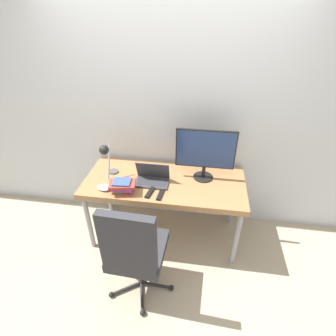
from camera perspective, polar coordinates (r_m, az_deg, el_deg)
name	(u,v)px	position (r m, az deg, el deg)	size (l,w,h in m)	color
ground_plane	(160,258)	(2.96, -1.84, -18.97)	(12.00, 12.00, 0.00)	tan
wall_back	(170,116)	(2.80, 0.53, 11.35)	(8.00, 0.05, 2.60)	silver
desk	(164,186)	(2.72, -0.78, -3.85)	(1.64, 0.72, 0.76)	#996B42
laptop	(152,178)	(2.64, -3.48, -2.27)	(0.34, 0.20, 0.21)	#38383D
monitor	(205,152)	(2.60, 8.13, 3.52)	(0.59, 0.20, 0.54)	black
desk_lamp	(106,155)	(2.62, -13.33, 2.85)	(0.10, 0.26, 0.41)	#4C4C51
office_chair	(134,250)	(2.26, -7.31, -17.19)	(0.59, 0.61, 1.09)	black
book_stack	(123,186)	(2.53, -9.85, -3.97)	(0.27, 0.20, 0.12)	#B2382D
tv_remote	(150,192)	(2.52, -3.97, -5.32)	(0.07, 0.17, 0.02)	black
media_remote	(160,195)	(2.49, -1.68, -5.82)	(0.06, 0.17, 0.02)	black
game_controller	(105,188)	(2.63, -13.64, -4.17)	(0.15, 0.10, 0.04)	white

